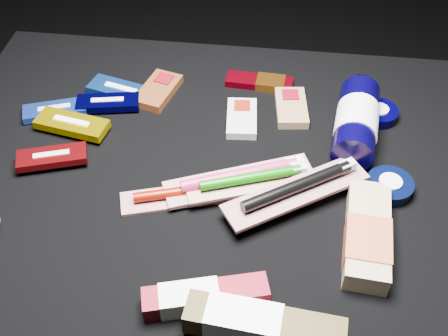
# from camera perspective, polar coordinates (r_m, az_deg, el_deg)

# --- Properties ---
(ground) EXTENTS (3.00, 3.00, 0.00)m
(ground) POSITION_cam_1_polar(r_m,az_deg,el_deg) (1.24, -0.77, -13.90)
(ground) COLOR black
(ground) RESTS_ON ground
(cloth_table) EXTENTS (0.98, 0.78, 0.40)m
(cloth_table) POSITION_cam_1_polar(r_m,az_deg,el_deg) (1.07, -0.87, -8.52)
(cloth_table) COLOR black
(cloth_table) RESTS_ON ground
(luna_bar_0) EXTENTS (0.14, 0.08, 0.02)m
(luna_bar_0) POSITION_cam_1_polar(r_m,az_deg,el_deg) (1.10, -10.38, 7.72)
(luna_bar_0) COLOR #124199
(luna_bar_0) RESTS_ON cloth_table
(luna_bar_1) EXTENTS (0.12, 0.08, 0.01)m
(luna_bar_1) POSITION_cam_1_polar(r_m,az_deg,el_deg) (1.08, -16.81, 5.65)
(luna_bar_1) COLOR #1D3EAD
(luna_bar_1) RESTS_ON cloth_table
(luna_bar_2) EXTENTS (0.12, 0.06, 0.02)m
(luna_bar_2) POSITION_cam_1_polar(r_m,az_deg,el_deg) (1.07, -11.71, 6.51)
(luna_bar_2) COLOR black
(luna_bar_2) RESTS_ON cloth_table
(luna_bar_3) EXTENTS (0.14, 0.07, 0.02)m
(luna_bar_3) POSITION_cam_1_polar(r_m,az_deg,el_deg) (1.03, -15.19, 4.32)
(luna_bar_3) COLOR #BE9F00
(luna_bar_3) RESTS_ON cloth_table
(luna_bar_4) EXTENTS (0.12, 0.08, 0.01)m
(luna_bar_4) POSITION_cam_1_polar(r_m,az_deg,el_deg) (0.97, -17.07, 1.08)
(luna_bar_4) COLOR maroon
(luna_bar_4) RESTS_ON cloth_table
(clif_bar_0) EXTENTS (0.08, 0.12, 0.02)m
(clif_bar_0) POSITION_cam_1_polar(r_m,az_deg,el_deg) (1.09, -6.61, 7.95)
(clif_bar_0) COLOR #5E2E13
(clif_bar_0) RESTS_ON cloth_table
(clif_bar_1) EXTENTS (0.06, 0.10, 0.02)m
(clif_bar_1) POSITION_cam_1_polar(r_m,az_deg,el_deg) (1.02, 1.82, 5.22)
(clif_bar_1) COLOR beige
(clif_bar_1) RESTS_ON cloth_table
(clif_bar_2) EXTENTS (0.07, 0.11, 0.02)m
(clif_bar_2) POSITION_cam_1_polar(r_m,az_deg,el_deg) (1.05, 6.83, 6.27)
(clif_bar_2) COLOR #926E48
(clif_bar_2) RESTS_ON cloth_table
(power_bar) EXTENTS (0.13, 0.05, 0.02)m
(power_bar) POSITION_cam_1_polar(r_m,az_deg,el_deg) (1.10, 3.99, 8.68)
(power_bar) COLOR #6B020E
(power_bar) RESTS_ON cloth_table
(lotion_bottle) EXTENTS (0.09, 0.23, 0.07)m
(lotion_bottle) POSITION_cam_1_polar(r_m,az_deg,el_deg) (0.99, 13.32, 4.62)
(lotion_bottle) COLOR black
(lotion_bottle) RESTS_ON cloth_table
(cream_tin_upper) EXTENTS (0.07, 0.07, 0.02)m
(cream_tin_upper) POSITION_cam_1_polar(r_m,az_deg,el_deg) (1.06, 15.41, 5.38)
(cream_tin_upper) COLOR black
(cream_tin_upper) RESTS_ON cloth_table
(cream_tin_lower) EXTENTS (0.08, 0.08, 0.02)m
(cream_tin_lower) POSITION_cam_1_polar(r_m,az_deg,el_deg) (0.93, 16.44, -1.77)
(cream_tin_lower) COLOR black
(cream_tin_lower) RESTS_ON cloth_table
(bodywash_bottle) EXTENTS (0.08, 0.19, 0.04)m
(bodywash_bottle) POSITION_cam_1_polar(r_m,az_deg,el_deg) (0.85, 14.35, -6.83)
(bodywash_bottle) COLOR tan
(bodywash_bottle) RESTS_ON cloth_table
(toothbrush_pack_0) EXTENTS (0.21, 0.10, 0.02)m
(toothbrush_pack_0) POSITION_cam_1_polar(r_m,az_deg,el_deg) (0.89, -3.84, -2.61)
(toothbrush_pack_0) COLOR beige
(toothbrush_pack_0) RESTS_ON cloth_table
(toothbrush_pack_1) EXTENTS (0.25, 0.15, 0.03)m
(toothbrush_pack_1) POSITION_cam_1_polar(r_m,az_deg,el_deg) (0.90, 1.80, -0.97)
(toothbrush_pack_1) COLOR beige
(toothbrush_pack_1) RESTS_ON cloth_table
(toothbrush_pack_2) EXTENTS (0.21, 0.12, 0.02)m
(toothbrush_pack_2) POSITION_cam_1_polar(r_m,az_deg,el_deg) (0.89, 2.90, -1.23)
(toothbrush_pack_2) COLOR beige
(toothbrush_pack_2) RESTS_ON cloth_table
(toothbrush_pack_3) EXTENTS (0.23, 0.18, 0.03)m
(toothbrush_pack_3) POSITION_cam_1_polar(r_m,az_deg,el_deg) (0.87, 7.58, -2.08)
(toothbrush_pack_3) COLOR #BAB3AE
(toothbrush_pack_3) RESTS_ON cloth_table
(toothpaste_carton_red) EXTENTS (0.17, 0.08, 0.03)m
(toothpaste_carton_red) POSITION_cam_1_polar(r_m,az_deg,el_deg) (0.77, -2.46, -13.01)
(toothpaste_carton_red) COLOR maroon
(toothpaste_carton_red) RESTS_ON cloth_table
(toothpaste_carton_green) EXTENTS (0.21, 0.06, 0.04)m
(toothpaste_carton_green) POSITION_cam_1_polar(r_m,az_deg,el_deg) (0.74, 3.35, -15.55)
(toothpaste_carton_green) COLOR #382F0F
(toothpaste_carton_green) RESTS_ON cloth_table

